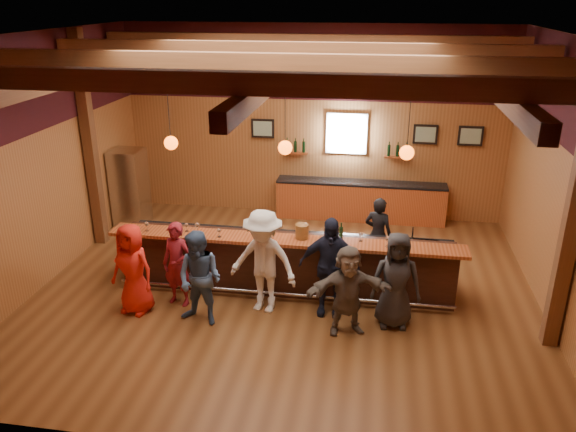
{
  "coord_description": "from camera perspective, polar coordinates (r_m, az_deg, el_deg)",
  "views": [
    {
      "loc": [
        1.51,
        -9.02,
        5.11
      ],
      "look_at": [
        0.0,
        0.3,
        1.35
      ],
      "focal_mm": 35.0,
      "sensor_mm": 36.0,
      "label": 1
    }
  ],
  "objects": [
    {
      "name": "glass_e",
      "position": [
        9.81,
        -1.88,
        -1.46
      ],
      "size": [
        0.09,
        0.09,
        0.19
      ],
      "color": "silver",
      "rests_on": "bar_counter"
    },
    {
      "name": "glass_c",
      "position": [
        10.13,
        -9.19,
        -0.97
      ],
      "size": [
        0.09,
        0.09,
        0.2
      ],
      "color": "silver",
      "rests_on": "bar_counter"
    },
    {
      "name": "window",
      "position": [
        13.34,
        5.97,
        8.34
      ],
      "size": [
        0.95,
        0.09,
        0.95
      ],
      "color": "silver",
      "rests_on": "room"
    },
    {
      "name": "pendant_lights",
      "position": [
        9.45,
        -0.29,
        7.0
      ],
      "size": [
        4.24,
        0.24,
        1.37
      ],
      "color": "black",
      "rests_on": "room"
    },
    {
      "name": "glass_h",
      "position": [
        9.59,
        10.1,
        -2.34
      ],
      "size": [
        0.09,
        0.09,
        0.2
      ],
      "color": "silver",
      "rests_on": "bar_counter"
    },
    {
      "name": "customer_orange",
      "position": [
        9.81,
        -15.49,
        -5.2
      ],
      "size": [
        0.88,
        0.68,
        1.6
      ],
      "primitive_type": "imported",
      "rotation": [
        0.0,
        0.0,
        -0.24
      ],
      "color": "red",
      "rests_on": "ground"
    },
    {
      "name": "glass_d",
      "position": [
        9.91,
        -7.02,
        -1.49
      ],
      "size": [
        0.07,
        0.07,
        0.17
      ],
      "color": "silver",
      "rests_on": "bar_counter"
    },
    {
      "name": "customer_white",
      "position": [
        9.44,
        -2.53,
        -4.65
      ],
      "size": [
        1.31,
        0.93,
        1.84
      ],
      "primitive_type": "imported",
      "rotation": [
        0.0,
        0.0,
        -0.22
      ],
      "color": "white",
      "rests_on": "ground"
    },
    {
      "name": "glass_b",
      "position": [
        10.24,
        -10.28,
        -0.95
      ],
      "size": [
        0.07,
        0.07,
        0.16
      ],
      "color": "silver",
      "rests_on": "bar_counter"
    },
    {
      "name": "framed_pictures",
      "position": [
        13.3,
        9.74,
        8.33
      ],
      "size": [
        5.35,
        0.05,
        0.45
      ],
      "color": "black",
      "rests_on": "room"
    },
    {
      "name": "customer_navy",
      "position": [
        9.39,
        4.21,
        -5.14
      ],
      "size": [
        1.03,
        0.43,
        1.75
      ],
      "primitive_type": "imported",
      "rotation": [
        0.0,
        0.0,
        0.01
      ],
      "color": "#181D31",
      "rests_on": "ground"
    },
    {
      "name": "wine_shelves",
      "position": [
        13.38,
        5.88,
        6.48
      ],
      "size": [
        3.0,
        0.18,
        0.3
      ],
      "color": "#953E1B",
      "rests_on": "room"
    },
    {
      "name": "glass_a",
      "position": [
        10.4,
        -14.17,
        -0.84
      ],
      "size": [
        0.08,
        0.08,
        0.18
      ],
      "color": "silver",
      "rests_on": "bar_counter"
    },
    {
      "name": "stainless_fridge",
      "position": [
        13.57,
        -15.76,
        2.8
      ],
      "size": [
        0.7,
        0.7,
        1.8
      ],
      "primitive_type": "cube",
      "color": "silver",
      "rests_on": "ground"
    },
    {
      "name": "customer_redvest",
      "position": [
        9.88,
        -11.18,
        -4.84
      ],
      "size": [
        0.62,
        0.48,
        1.52
      ],
      "primitive_type": "imported",
      "rotation": [
        0.0,
        0.0,
        -0.24
      ],
      "color": "maroon",
      "rests_on": "ground"
    },
    {
      "name": "ice_bucket",
      "position": [
        9.79,
        1.43,
        -1.57
      ],
      "size": [
        0.24,
        0.24,
        0.26
      ],
      "primitive_type": "cylinder",
      "color": "olive",
      "rests_on": "bar_counter"
    },
    {
      "name": "customer_denim",
      "position": [
        9.24,
        -8.94,
        -6.31
      ],
      "size": [
        0.92,
        0.79,
        1.62
      ],
      "primitive_type": "imported",
      "rotation": [
        0.0,
        0.0,
        -0.25
      ],
      "color": "#425D85",
      "rests_on": "ground"
    },
    {
      "name": "bottle_b",
      "position": [
        9.74,
        5.4,
        -1.8
      ],
      "size": [
        0.07,
        0.07,
        0.33
      ],
      "color": "black",
      "rests_on": "bar_counter"
    },
    {
      "name": "back_bar_cabinet",
      "position": [
        13.56,
        7.34,
        1.55
      ],
      "size": [
        4.0,
        0.52,
        0.95
      ],
      "color": "#953E1B",
      "rests_on": "ground"
    },
    {
      "name": "glass_g",
      "position": [
        9.76,
        7.41,
        -1.92
      ],
      "size": [
        0.07,
        0.07,
        0.16
      ],
      "color": "silver",
      "rests_on": "bar_counter"
    },
    {
      "name": "customer_brown",
      "position": [
        8.96,
        6.08,
        -7.5
      ],
      "size": [
        1.46,
        0.85,
        1.5
      ],
      "primitive_type": "imported",
      "rotation": [
        0.0,
        0.0,
        0.31
      ],
      "color": "#665B51",
      "rests_on": "ground"
    },
    {
      "name": "glass_f",
      "position": [
        9.59,
        3.9,
        -2.07
      ],
      "size": [
        0.09,
        0.09,
        0.19
      ],
      "color": "silver",
      "rests_on": "bar_counter"
    },
    {
      "name": "customer_dark",
      "position": [
        9.23,
        10.9,
        -6.43
      ],
      "size": [
        0.83,
        0.57,
        1.63
      ],
      "primitive_type": "imported",
      "rotation": [
        0.0,
        0.0,
        0.06
      ],
      "color": "#28282B",
      "rests_on": "ground"
    },
    {
      "name": "bartender",
      "position": [
        11.02,
        9.12,
        -1.86
      ],
      "size": [
        0.63,
        0.51,
        1.5
      ],
      "primitive_type": "imported",
      "rotation": [
        0.0,
        0.0,
        2.83
      ],
      "color": "black",
      "rests_on": "ground"
    },
    {
      "name": "bar_counter",
      "position": [
        10.36,
        -0.04,
        -4.57
      ],
      "size": [
        6.3,
        1.07,
        1.11
      ],
      "color": "black",
      "rests_on": "ground"
    },
    {
      "name": "bottle_a",
      "position": [
        9.81,
        4.57,
        -1.61
      ],
      "size": [
        0.07,
        0.07,
        0.32
      ],
      "color": "black",
      "rests_on": "bar_counter"
    },
    {
      "name": "room",
      "position": [
        9.39,
        -0.24,
        10.07
      ],
      "size": [
        9.04,
        9.0,
        4.52
      ],
      "color": "brown",
      "rests_on": "ground"
    }
  ]
}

